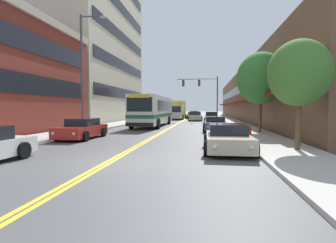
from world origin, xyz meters
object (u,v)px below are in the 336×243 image
(car_dark_grey_moving_lead, at_px, (193,116))
(fire_hydrant, at_px, (249,133))
(car_red_parked_left_mid, at_px, (82,129))
(car_beige_moving_second, at_px, (196,117))
(car_navy_moving_third, at_px, (194,114))
(car_black_parked_left_near, at_px, (157,116))
(street_tree_right_mid, at_px, (261,78))
(city_bus, at_px, (153,110))
(car_slate_blue_parked_right_far, at_px, (215,124))
(box_truck, at_px, (178,110))
(car_silver_parked_right_mid, at_px, (211,118))
(traffic_signal_mast, at_px, (204,89))
(car_champagne_parked_right_foreground, at_px, (228,139))
(street_tree_right_near, at_px, (299,73))
(street_lamp_left_near, at_px, (85,65))

(car_dark_grey_moving_lead, xyz_separation_m, fire_hydrant, (4.76, -32.53, -0.09))
(car_red_parked_left_mid, xyz_separation_m, car_beige_moving_second, (6.35, 24.84, 0.05))
(fire_hydrant, bearing_deg, car_navy_moving_third, 96.56)
(car_black_parked_left_near, bearing_deg, car_beige_moving_second, -13.84)
(car_black_parked_left_near, relative_size, car_beige_moving_second, 1.06)
(street_tree_right_mid, bearing_deg, city_bus, 142.44)
(car_slate_blue_parked_right_far, bearing_deg, box_truck, 103.30)
(car_navy_moving_third, distance_m, fire_hydrant, 42.90)
(car_red_parked_left_mid, height_order, car_slate_blue_parked_right_far, car_red_parked_left_mid)
(car_silver_parked_right_mid, xyz_separation_m, car_beige_moving_second, (-2.27, 5.14, -0.01))
(street_tree_right_mid, bearing_deg, traffic_signal_mast, 102.96)
(car_champagne_parked_right_foreground, distance_m, car_dark_grey_moving_lead, 36.29)
(traffic_signal_mast, bearing_deg, car_red_parked_left_mid, -107.60)
(car_slate_blue_parked_right_far, height_order, street_tree_right_mid, street_tree_right_mid)
(traffic_signal_mast, xyz_separation_m, street_tree_right_near, (4.22, -27.49, -1.29))
(traffic_signal_mast, height_order, street_tree_right_mid, traffic_signal_mast)
(box_truck, bearing_deg, car_slate_blue_parked_right_far, -76.70)
(car_black_parked_left_near, bearing_deg, street_tree_right_mid, -61.12)
(car_silver_parked_right_mid, relative_size, street_tree_right_mid, 0.80)
(car_black_parked_left_near, xyz_separation_m, car_slate_blue_parked_right_far, (8.61, -19.75, -0.01))
(city_bus, relative_size, car_slate_blue_parked_right_far, 2.63)
(car_black_parked_left_near, distance_m, car_beige_moving_second, 6.53)
(car_slate_blue_parked_right_far, xyz_separation_m, traffic_signal_mast, (-1.08, 17.12, 4.14))
(car_silver_parked_right_mid, height_order, car_slate_blue_parked_right_far, car_silver_parked_right_mid)
(car_champagne_parked_right_foreground, xyz_separation_m, car_dark_grey_moving_lead, (-3.24, 36.14, 0.01))
(street_tree_right_mid, distance_m, fire_hydrant, 6.47)
(box_truck, bearing_deg, car_silver_parked_right_mid, -62.60)
(car_dark_grey_moving_lead, height_order, street_tree_right_mid, street_tree_right_mid)
(car_champagne_parked_right_foreground, relative_size, car_navy_moving_third, 0.90)
(street_lamp_left_near, relative_size, street_tree_right_near, 1.79)
(box_truck, xyz_separation_m, street_lamp_left_near, (-3.65, -28.61, 3.35))
(car_champagne_parked_right_foreground, bearing_deg, car_slate_blue_parked_right_far, 90.86)
(car_red_parked_left_mid, xyz_separation_m, box_truck, (2.96, 30.63, 1.04))
(car_dark_grey_moving_lead, relative_size, street_tree_right_mid, 0.70)
(car_champagne_parked_right_foreground, bearing_deg, car_beige_moving_second, 94.84)
(car_black_parked_left_near, height_order, car_red_parked_left_mid, car_red_parked_left_mid)
(car_black_parked_left_near, xyz_separation_m, street_tree_right_mid, (11.88, -21.55, 3.59))
(traffic_signal_mast, bearing_deg, street_tree_right_near, -81.28)
(car_red_parked_left_mid, bearing_deg, traffic_signal_mast, 72.40)
(car_black_parked_left_near, xyz_separation_m, traffic_signal_mast, (7.53, -2.63, 4.12))
(traffic_signal_mast, distance_m, street_tree_right_near, 27.84)
(car_beige_moving_second, xyz_separation_m, street_tree_right_mid, (5.54, -19.99, 3.53))
(car_red_parked_left_mid, distance_m, car_slate_blue_parked_right_far, 10.89)
(car_dark_grey_moving_lead, xyz_separation_m, box_truck, (-2.58, -1.69, 1.05))
(street_lamp_left_near, distance_m, street_tree_right_mid, 12.93)
(car_slate_blue_parked_right_far, height_order, car_beige_moving_second, car_beige_moving_second)
(traffic_signal_mast, bearing_deg, car_champagne_parked_right_foreground, -87.43)
(city_bus, bearing_deg, car_red_parked_left_mid, -100.12)
(car_dark_grey_moving_lead, bearing_deg, car_slate_blue_parked_right_far, -83.16)
(city_bus, xyz_separation_m, box_truck, (0.76, 18.31, -0.15))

